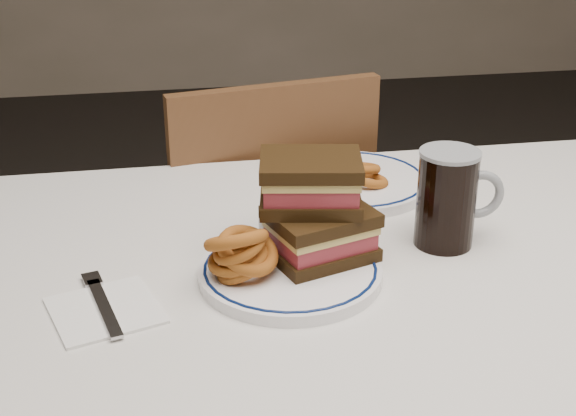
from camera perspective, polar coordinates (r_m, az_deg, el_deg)
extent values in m
cube|color=silver|center=(1.11, 10.04, -4.74)|extent=(1.26, 0.86, 0.03)
cylinder|color=#4A2D18|center=(1.56, -15.18, -12.45)|extent=(0.06, 0.06, 0.71)
cube|color=silver|center=(1.51, 4.50, 0.32)|extent=(1.26, 0.01, 0.17)
cube|color=#4A2D18|center=(1.79, -2.81, -4.09)|extent=(0.47, 0.47, 0.04)
cylinder|color=#4A2D18|center=(2.09, 0.35, -6.34)|extent=(0.03, 0.03, 0.39)
cylinder|color=#4A2D18|center=(1.82, 4.37, -11.58)|extent=(0.03, 0.03, 0.39)
cylinder|color=#4A2D18|center=(2.01, -9.01, -8.09)|extent=(0.03, 0.03, 0.39)
cylinder|color=#4A2D18|center=(1.73, -6.42, -13.97)|extent=(0.03, 0.03, 0.39)
cube|color=#4A2D18|center=(1.52, -0.84, 0.74)|extent=(0.40, 0.10, 0.44)
cylinder|color=white|center=(1.05, 0.15, -4.61)|extent=(0.24, 0.24, 0.02)
torus|color=#0A1A4C|center=(1.05, 0.15, -4.23)|extent=(0.23, 0.23, 0.00)
cube|color=black|center=(1.07, 2.30, -3.03)|extent=(0.16, 0.14, 0.02)
cube|color=#9A2C36|center=(1.06, 2.32, -2.09)|extent=(0.14, 0.13, 0.02)
cube|color=tan|center=(1.05, 2.33, -1.30)|extent=(0.15, 0.13, 0.01)
cube|color=black|center=(1.05, 2.35, -0.60)|extent=(0.16, 0.14, 0.02)
cube|color=black|center=(1.05, 1.60, 0.59)|extent=(0.15, 0.12, 0.02)
cube|color=#9A2C36|center=(1.05, 1.61, 1.58)|extent=(0.14, 0.11, 0.02)
cube|color=tan|center=(1.04, 1.62, 2.41)|extent=(0.14, 0.12, 0.01)
cube|color=black|center=(1.03, 1.63, 3.13)|extent=(0.15, 0.12, 0.02)
torus|color=brown|center=(1.03, -3.21, -4.28)|extent=(0.08, 0.07, 0.06)
torus|color=brown|center=(1.03, -3.08, -3.76)|extent=(0.07, 0.07, 0.03)
torus|color=brown|center=(1.02, -3.59, -3.57)|extent=(0.08, 0.08, 0.03)
torus|color=brown|center=(1.01, -2.87, -3.04)|extent=(0.09, 0.08, 0.07)
torus|color=brown|center=(1.01, -3.47, -2.78)|extent=(0.07, 0.07, 0.04)
torus|color=brown|center=(1.01, -3.70, -2.30)|extent=(0.09, 0.08, 0.06)
cylinder|color=silver|center=(1.12, -0.83, -1.38)|extent=(0.05, 0.05, 0.03)
cylinder|color=#910802|center=(1.12, -0.84, -0.92)|extent=(0.04, 0.04, 0.01)
cylinder|color=black|center=(1.13, 11.19, 0.60)|extent=(0.08, 0.08, 0.14)
cylinder|color=gray|center=(1.11, 11.48, 3.84)|extent=(0.08, 0.08, 0.01)
torus|color=gray|center=(1.15, 13.46, 0.94)|extent=(0.07, 0.02, 0.07)
cylinder|color=white|center=(1.33, 4.64, 1.82)|extent=(0.25, 0.25, 0.02)
torus|color=#0A1A4C|center=(1.32, 4.65, 2.16)|extent=(0.24, 0.24, 0.00)
torus|color=brown|center=(1.30, 5.64, 2.08)|extent=(0.07, 0.07, 0.04)
torus|color=brown|center=(1.32, 4.91, 2.87)|extent=(0.08, 0.08, 0.04)
cube|color=white|center=(1.01, -12.90, -7.11)|extent=(0.16, 0.16, 0.00)
cube|color=#B4B3B8|center=(1.01, -12.93, -6.92)|extent=(0.05, 0.14, 0.00)
cube|color=#B4B3B8|center=(1.07, -13.77, -4.94)|extent=(0.03, 0.04, 0.00)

